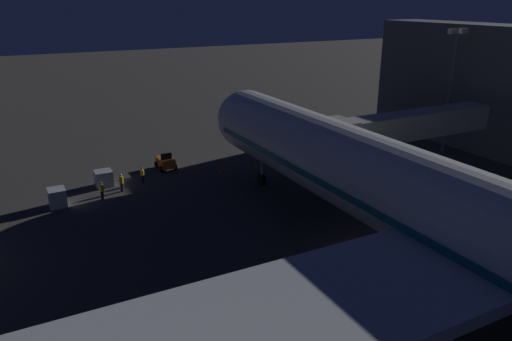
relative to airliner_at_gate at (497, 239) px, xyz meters
name	(u,v)px	position (x,y,z in m)	size (l,w,h in m)	color
ground_plane	(376,263)	(0.00, -8.80, -6.02)	(320.00, 320.00, 0.00)	#383533
airliner_at_gate	(497,239)	(0.00, 0.00, 0.00)	(54.71, 66.70, 19.23)	silver
jet_bridge	(394,128)	(-11.21, -20.00, 0.12)	(20.74, 3.40, 7.68)	#9E9E99
apron_floodlight_mast	(452,81)	(-25.50, -26.14, 2.75)	(2.90, 0.50, 14.78)	#59595E
pushback_tug	(166,162)	(7.12, -35.72, -5.24)	(1.86, 2.71, 1.95)	orange
baggage_container_near_belt	(57,197)	(19.09, -30.37, -5.18)	(1.51, 1.73, 1.67)	#B7BABF
baggage_container_mid_row	(104,178)	(14.27, -33.74, -5.24)	(1.70, 1.63, 1.57)	#B7BABF
ground_crew_by_belt_loader	(102,190)	(15.16, -30.04, -5.04)	(0.40, 0.40, 1.77)	black
ground_crew_under_port_wing	(121,182)	(13.03, -31.24, -5.01)	(0.40, 0.40, 1.84)	black
ground_crew_walking_aft	(142,174)	(10.58, -32.67, -5.10)	(0.40, 0.40, 1.68)	black
traffic_cone_nose_port	(256,164)	(-2.20, -31.84, -5.74)	(0.36, 0.36, 0.55)	orange
traffic_cone_nose_starboard	(220,170)	(2.20, -31.84, -5.74)	(0.36, 0.36, 0.55)	orange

